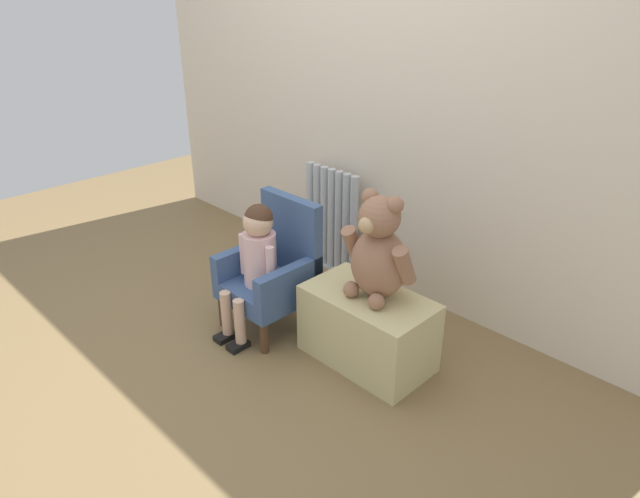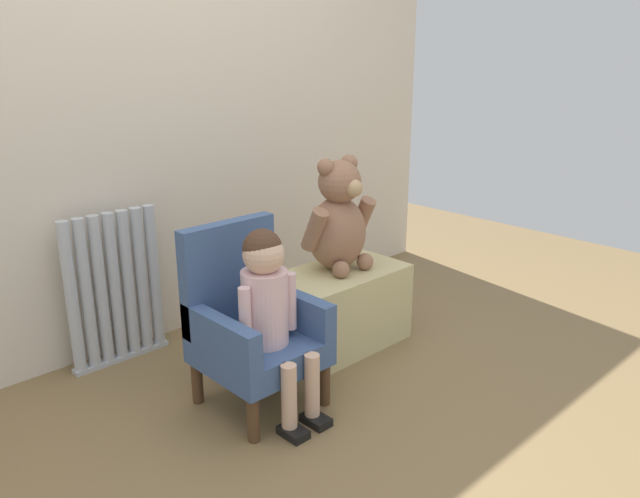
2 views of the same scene
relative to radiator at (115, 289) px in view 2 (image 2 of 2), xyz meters
name	(u,v)px [view 2 (image 2 of 2)]	position (x,y,z in m)	size (l,w,h in m)	color
ground_plane	(351,462)	(0.20, -1.20, -0.33)	(6.00, 6.00, 0.00)	brown
back_wall	(126,75)	(0.20, 0.12, 0.87)	(3.80, 0.05, 2.40)	beige
radiator	(115,289)	(0.00, 0.00, 0.00)	(0.43, 0.05, 0.66)	#B2B8C0
child_armchair	(250,324)	(0.22, -0.65, -0.01)	(0.41, 0.41, 0.69)	#3B5582
child_figure	(269,298)	(0.22, -0.77, 0.13)	(0.25, 0.35, 0.71)	beige
low_bench	(339,308)	(0.79, -0.56, -0.15)	(0.62, 0.35, 0.36)	#C7BA81
large_teddy_bear	(338,221)	(0.81, -0.53, 0.25)	(0.37, 0.26, 0.51)	#92674D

